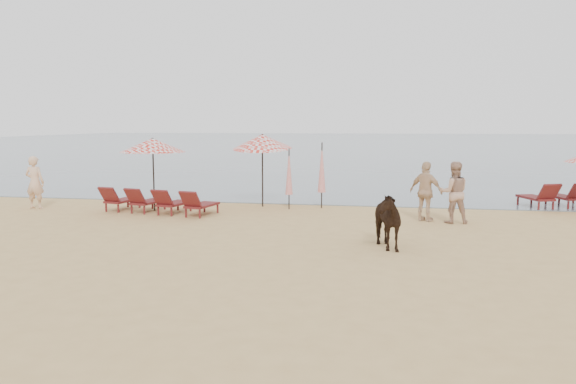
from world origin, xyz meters
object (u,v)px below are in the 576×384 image
(umbrella_open_left_a, at_px, (153,145))
(umbrella_open_left_b, at_px, (262,142))
(lounger_cluster_right, at_px, (568,195))
(cow, at_px, (382,219))
(lounger_cluster_left, at_px, (158,201))
(umbrella_closed_left, at_px, (289,172))
(beachgoer_right_a, at_px, (454,192))
(umbrella_closed_right, at_px, (322,168))
(beachgoer_left, at_px, (35,182))
(beachgoer_right_b, at_px, (426,191))

(umbrella_open_left_a, bearing_deg, umbrella_open_left_b, 40.39)
(lounger_cluster_right, relative_size, cow, 2.02)
(umbrella_open_left_b, bearing_deg, umbrella_open_left_a, -142.40)
(lounger_cluster_left, height_order, umbrella_open_left_a, umbrella_open_left_a)
(umbrella_closed_left, bearing_deg, beachgoer_right_a, -18.47)
(lounger_cluster_left, xyz_separation_m, cow, (7.51, -3.96, 0.28))
(lounger_cluster_left, height_order, cow, cow)
(umbrella_closed_right, relative_size, cow, 1.41)
(lounger_cluster_left, relative_size, umbrella_closed_right, 1.72)
(cow, distance_m, beachgoer_left, 12.92)
(lounger_cluster_right, height_order, umbrella_closed_left, umbrella_closed_left)
(umbrella_closed_right, distance_m, cow, 6.55)
(lounger_cluster_left, height_order, beachgoer_right_a, beachgoer_right_a)
(umbrella_closed_right, bearing_deg, beachgoer_left, -169.13)
(umbrella_open_left_a, relative_size, umbrella_open_left_b, 0.92)
(umbrella_open_left_a, xyz_separation_m, beachgoer_right_a, (9.95, -0.70, -1.33))
(umbrella_closed_right, bearing_deg, umbrella_open_left_a, -164.38)
(umbrella_open_left_a, distance_m, umbrella_closed_right, 5.93)
(umbrella_closed_right, xyz_separation_m, beachgoer_left, (-9.99, -1.92, -0.50))
(beachgoer_right_a, bearing_deg, umbrella_open_left_b, -25.43)
(lounger_cluster_left, height_order, beachgoer_right_b, beachgoer_right_b)
(umbrella_open_left_a, relative_size, beachgoer_left, 1.34)
(lounger_cluster_left, bearing_deg, umbrella_closed_left, 32.93)
(cow, xyz_separation_m, beachgoer_right_b, (1.27, 4.02, 0.23))
(cow, bearing_deg, beachgoer_right_b, 51.75)
(lounger_cluster_left, distance_m, umbrella_open_left_b, 4.27)
(beachgoer_right_a, distance_m, beachgoer_right_b, 0.83)
(umbrella_closed_right, distance_m, beachgoer_right_a, 4.89)
(umbrella_closed_right, bearing_deg, beachgoer_right_a, -27.95)
(lounger_cluster_left, distance_m, beachgoer_right_a, 9.60)
(umbrella_open_left_a, bearing_deg, umbrella_closed_left, 29.86)
(umbrella_open_left_b, xyz_separation_m, beachgoer_left, (-7.84, -1.91, -1.43))
(cow, xyz_separation_m, beachgoer_right_a, (2.07, 3.84, 0.24))
(umbrella_closed_right, bearing_deg, lounger_cluster_right, 10.49)
(beachgoer_left, distance_m, beachgoer_right_a, 14.29)
(umbrella_open_left_b, relative_size, beachgoer_right_b, 1.47)
(beachgoer_right_a, bearing_deg, lounger_cluster_right, -144.56)
(lounger_cluster_left, bearing_deg, umbrella_open_left_b, 45.49)
(lounger_cluster_right, height_order, beachgoer_right_a, beachgoer_right_a)
(umbrella_closed_left, distance_m, beachgoer_right_b, 4.88)
(beachgoer_right_b, bearing_deg, beachgoer_right_a, -159.98)
(umbrella_open_left_a, bearing_deg, beachgoer_left, -159.31)
(cow, height_order, beachgoer_right_b, beachgoer_right_b)
(lounger_cluster_right, distance_m, umbrella_closed_left, 10.04)
(umbrella_open_left_b, bearing_deg, lounger_cluster_left, -132.12)
(umbrella_closed_left, xyz_separation_m, beachgoer_right_a, (5.39, -1.80, -0.38))
(lounger_cluster_left, xyz_separation_m, lounger_cluster_right, (13.97, 3.77, 0.03))
(lounger_cluster_left, distance_m, umbrella_closed_right, 5.80)
(umbrella_closed_left, relative_size, umbrella_closed_right, 0.91)
(umbrella_closed_left, relative_size, beachgoer_right_b, 1.16)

